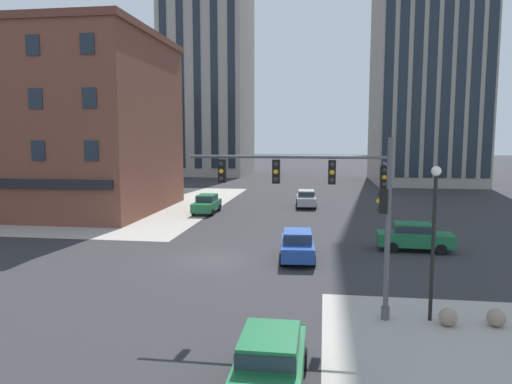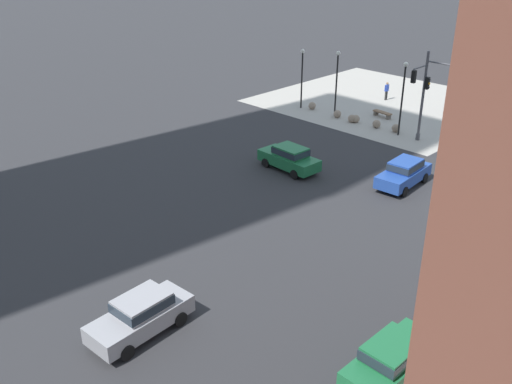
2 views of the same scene
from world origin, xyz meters
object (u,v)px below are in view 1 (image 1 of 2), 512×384
at_px(bollard_sphere_curb_a, 448,317).
at_px(car_main_southbound_near, 297,244).
at_px(car_main_northbound_far, 414,236).
at_px(street_lamp_corner_near, 434,226).
at_px(car_main_northbound_near, 207,203).
at_px(bollard_sphere_curb_b, 496,318).
at_px(car_cross_westbound, 270,360).
at_px(car_cross_eastbound, 306,198).
at_px(traffic_signal_main, 342,199).

bearing_deg(bollard_sphere_curb_a, car_main_southbound_near, 124.95).
bearing_deg(car_main_southbound_near, car_main_northbound_far, 25.39).
distance_m(street_lamp_corner_near, car_main_northbound_near, 27.51).
height_order(bollard_sphere_curb_b, street_lamp_corner_near, street_lamp_corner_near).
distance_m(bollard_sphere_curb_b, car_cross_westbound, 9.47).
relative_size(street_lamp_corner_near, car_cross_westbound, 1.31).
height_order(street_lamp_corner_near, car_cross_westbound, street_lamp_corner_near).
height_order(car_main_northbound_near, car_main_southbound_near, same).
relative_size(bollard_sphere_curb_a, car_main_southbound_near, 0.15).
xyz_separation_m(bollard_sphere_curb_a, car_main_northbound_far, (0.89, 11.76, 0.58)).
height_order(car_main_northbound_near, car_cross_eastbound, same).
xyz_separation_m(bollard_sphere_curb_b, street_lamp_corner_near, (-2.24, 0.27, 3.26)).
height_order(bollard_sphere_curb_a, car_main_southbound_near, car_main_southbound_near).
distance_m(car_main_northbound_near, car_cross_westbound, 30.54).
bearing_deg(car_main_southbound_near, street_lamp_corner_near, -56.08).
bearing_deg(car_main_northbound_near, car_cross_eastbound, 29.65).
relative_size(street_lamp_corner_near, car_main_northbound_near, 1.31).
distance_m(bollard_sphere_curb_a, car_main_northbound_far, 11.81).
height_order(car_main_northbound_far, car_main_southbound_near, same).
bearing_deg(car_cross_eastbound, traffic_signal_main, -85.22).
bearing_deg(car_main_northbound_near, car_main_northbound_far, -37.16).
xyz_separation_m(traffic_signal_main, street_lamp_corner_near, (3.35, -0.05, -0.93)).
xyz_separation_m(street_lamp_corner_near, car_main_southbound_near, (-5.42, 8.06, -2.68)).
height_order(car_main_southbound_near, car_cross_eastbound, same).
distance_m(bollard_sphere_curb_b, car_main_southbound_near, 11.34).
distance_m(bollard_sphere_curb_b, street_lamp_corner_near, 3.97).
bearing_deg(car_main_southbound_near, traffic_signal_main, -75.53).
bearing_deg(bollard_sphere_curb_b, street_lamp_corner_near, 173.04).
distance_m(car_main_northbound_near, car_cross_eastbound, 10.00).
relative_size(traffic_signal_main, car_main_southbound_near, 1.69).
bearing_deg(bollard_sphere_curb_b, car_cross_eastbound, 105.58).
relative_size(street_lamp_corner_near, car_main_northbound_far, 1.29).
relative_size(bollard_sphere_curb_b, car_main_northbound_near, 0.15).
xyz_separation_m(bollard_sphere_curb_a, car_main_northbound_near, (-14.93, 23.75, 0.58)).
height_order(bollard_sphere_curb_b, car_main_northbound_far, car_main_northbound_far).
distance_m(street_lamp_corner_near, car_main_southbound_near, 10.07).
height_order(bollard_sphere_curb_b, car_main_southbound_near, car_main_southbound_near).
distance_m(bollard_sphere_curb_a, car_main_southbound_near, 10.41).
bearing_deg(bollard_sphere_curb_b, car_cross_westbound, -143.61).
xyz_separation_m(car_main_northbound_far, car_main_southbound_near, (-6.84, -3.25, 0.00)).
bearing_deg(car_main_northbound_far, bollard_sphere_curb_a, -94.33).
distance_m(car_cross_eastbound, car_cross_westbound, 34.12).
bearing_deg(street_lamp_corner_near, car_main_southbound_near, 123.92).
bearing_deg(car_main_northbound_far, bollard_sphere_curb_b, -85.94).
distance_m(street_lamp_corner_near, car_cross_westbound, 8.40).
bearing_deg(car_main_southbound_near, car_cross_westbound, -89.77).
bearing_deg(bollard_sphere_curb_b, bollard_sphere_curb_a, -173.86).
bearing_deg(car_main_northbound_near, bollard_sphere_curb_b, -54.78).
distance_m(traffic_signal_main, car_cross_eastbound, 28.52).
xyz_separation_m(bollard_sphere_curb_b, car_cross_westbound, (-7.61, -5.61, 0.58)).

